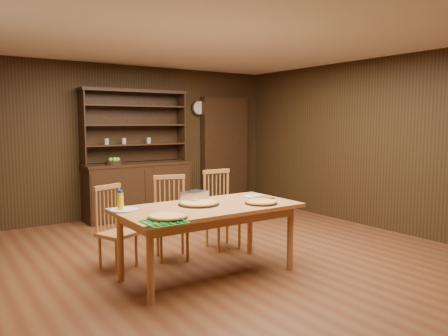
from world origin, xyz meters
TOP-DOWN VIEW (x-y plane):
  - floor at (0.00, 0.00)m, footprint 6.00×6.00m
  - room_shell at (0.00, 0.00)m, footprint 6.00×6.00m
  - china_hutch at (-0.00, 2.75)m, footprint 1.84×0.52m
  - doorway at (1.90, 2.90)m, footprint 1.00×0.18m
  - wall_clock at (1.35, 2.96)m, footprint 0.30×0.05m
  - dining_table at (-0.52, -0.34)m, footprint 1.91×0.95m
  - chair_left at (-1.26, 0.48)m, footprint 0.48×0.47m
  - chair_center at (-0.56, 0.44)m, footprint 0.51×0.49m
  - chair_right at (0.17, 0.48)m, footprint 0.43×0.41m
  - pizza_left at (-1.16, -0.65)m, footprint 0.38×0.38m
  - pizza_right at (0.01, -0.58)m, footprint 0.35×0.35m
  - pizza_center at (-0.58, -0.24)m, footprint 0.44×0.44m
  - cooling_rack at (-1.26, -0.79)m, footprint 0.35×0.35m
  - plate_left at (-1.36, -0.09)m, footprint 0.29×0.29m
  - plate_right at (0.22, -0.21)m, footprint 0.29×0.29m
  - foil_dish at (-0.50, -0.03)m, footprint 0.32×0.28m
  - juice_bottle at (-1.39, -0.08)m, footprint 0.06×0.06m
  - pot_holder_a at (0.23, -0.32)m, footprint 0.21×0.21m
  - pot_holder_b at (0.13, -0.38)m, footprint 0.25×0.25m
  - fruit_bowl at (-0.43, 2.69)m, footprint 0.27×0.27m

SIDE VIEW (x-z plane):
  - floor at x=0.00m, z-range 0.00..0.00m
  - chair_left at x=-1.26m, z-range 0.02..0.95m
  - chair_center at x=-0.56m, z-range 0.03..1.02m
  - chair_right at x=0.17m, z-range 0.03..1.04m
  - china_hutch at x=0.00m, z-range -0.49..1.68m
  - dining_table at x=-0.52m, z-range 0.29..1.04m
  - pot_holder_b at x=0.13m, z-range 0.75..0.76m
  - cooling_rack at x=-1.26m, z-range 0.75..0.77m
  - pot_holder_a at x=0.23m, z-range 0.75..0.77m
  - plate_left at x=-1.36m, z-range 0.75..0.77m
  - plate_right at x=0.22m, z-range 0.75..0.77m
  - pizza_center at x=-0.58m, z-range 0.75..0.79m
  - pizza_left at x=-1.16m, z-range 0.75..0.79m
  - pizza_right at x=0.01m, z-range 0.75..0.79m
  - foil_dish at x=-0.50m, z-range 0.75..0.86m
  - juice_bottle at x=-1.39m, z-range 0.74..0.95m
  - fruit_bowl at x=-0.43m, z-range 0.93..1.04m
  - doorway at x=1.90m, z-range 0.00..2.10m
  - room_shell at x=0.00m, z-range -1.42..4.58m
  - wall_clock at x=1.35m, z-range 1.75..2.05m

